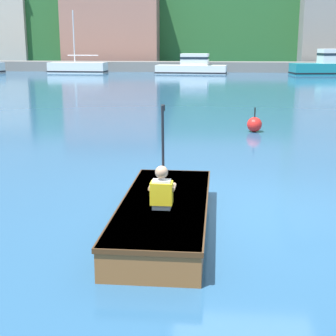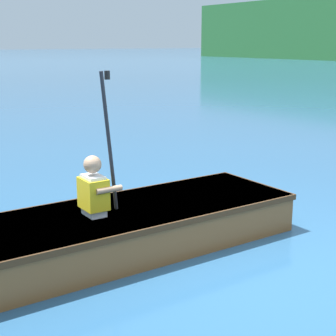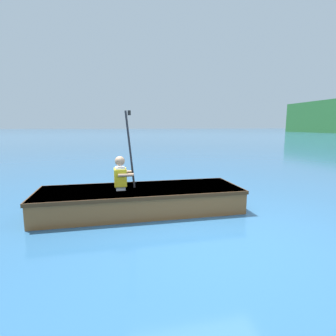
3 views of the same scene
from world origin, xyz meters
name	(u,v)px [view 2 (image 2 of 3)]	position (x,y,z in m)	size (l,w,h in m)	color
ground_plane	(284,269)	(0.00, 0.00, 0.00)	(300.00, 300.00, 0.00)	#28567F
rowboat_foreground	(131,225)	(-1.25, -0.90, 0.24)	(1.21, 3.69, 0.42)	brown
person_paddler	(94,188)	(-1.25, -1.29, 0.69)	(0.36, 0.37, 1.36)	silver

